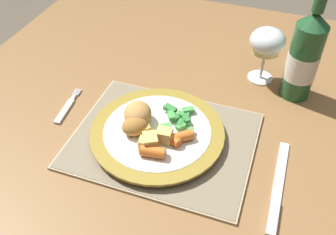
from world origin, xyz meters
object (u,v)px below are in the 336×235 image
(dinner_plate, at_px, (157,133))
(table_knife, at_px, (277,193))
(dining_table, at_px, (183,137))
(fork, at_px, (66,108))
(bottle, at_px, (304,57))
(wine_glass, at_px, (267,43))

(dinner_plate, relative_size, table_knife, 1.24)
(dining_table, xyz_separation_m, dinner_plate, (-0.02, -0.11, 0.11))
(dinner_plate, distance_m, table_knife, 0.26)
(dining_table, bearing_deg, fork, -160.75)
(bottle, bearing_deg, table_knife, -89.90)
(fork, height_order, bottle, bottle)
(fork, xyz_separation_m, wine_glass, (0.39, 0.26, 0.10))
(dining_table, distance_m, table_knife, 0.29)
(table_knife, xyz_separation_m, wine_glass, (-0.08, 0.34, 0.10))
(dinner_plate, height_order, fork, dinner_plate)
(dining_table, bearing_deg, wine_glass, 50.38)
(dining_table, bearing_deg, bottle, 31.58)
(table_knife, height_order, bottle, bottle)
(fork, relative_size, wine_glass, 0.88)
(wine_glass, bearing_deg, table_knife, -75.88)
(dinner_plate, bearing_deg, fork, 175.26)
(dinner_plate, xyz_separation_m, table_knife, (0.25, -0.06, -0.01))
(table_knife, distance_m, bottle, 0.32)
(dining_table, xyz_separation_m, bottle, (0.23, 0.14, 0.19))
(fork, distance_m, bottle, 0.54)
(wine_glass, height_order, bottle, bottle)
(fork, height_order, table_knife, table_knife)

